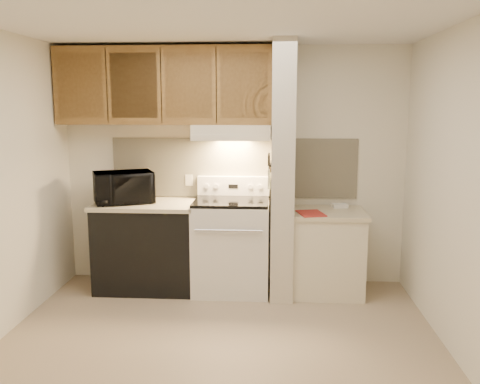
{
  "coord_description": "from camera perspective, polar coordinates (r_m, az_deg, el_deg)",
  "views": [
    {
      "loc": [
        0.41,
        -3.86,
        1.89
      ],
      "look_at": [
        0.11,
        0.75,
        1.1
      ],
      "focal_mm": 38.0,
      "sensor_mm": 36.0,
      "label": 1
    }
  ],
  "objects": [
    {
      "name": "knife_handle_e",
      "position": [
        5.13,
        3.29,
        3.86
      ],
      "size": [
        0.02,
        0.02,
        0.1
      ],
      "primitive_type": "cylinder",
      "color": "black",
      "rests_on": "knife_strip"
    },
    {
      "name": "range_display",
      "position": [
        5.34,
        -0.77,
        0.64
      ],
      "size": [
        0.1,
        0.01,
        0.04
      ],
      "primitive_type": "cube",
      "color": "black",
      "rests_on": "range_backguard"
    },
    {
      "name": "white_box",
      "position": [
        5.34,
        11.14,
        -1.52
      ],
      "size": [
        0.17,
        0.13,
        0.04
      ],
      "primitive_type": "cube",
      "rotation": [
        0.0,
        0.0,
        0.18
      ],
      "color": "white",
      "rests_on": "right_countertop"
    },
    {
      "name": "pillar_trim",
      "position": [
        5.05,
        3.48,
        2.95
      ],
      "size": [
        0.01,
        0.7,
        0.04
      ],
      "primitive_type": "cube",
      "color": "brown",
      "rests_on": "partition_pillar"
    },
    {
      "name": "range_knob_right_outer",
      "position": [
        5.33,
        2.23,
        0.6
      ],
      "size": [
        0.05,
        0.02,
        0.05
      ],
      "primitive_type": "cylinder",
      "rotation": [
        1.57,
        0.0,
        0.0
      ],
      "color": "silver",
      "rests_on": "range_backguard"
    },
    {
      "name": "floor",
      "position": [
        4.32,
        -2.24,
        -16.28
      ],
      "size": [
        3.6,
        3.6,
        0.0
      ],
      "primitive_type": "plane",
      "color": "tan",
      "rests_on": "ground"
    },
    {
      "name": "outlet",
      "position": [
        5.47,
        -5.73,
        1.33
      ],
      "size": [
        0.08,
        0.01,
        0.12
      ],
      "primitive_type": "cube",
      "color": "beige",
      "rests_on": "backsplash"
    },
    {
      "name": "oven_window",
      "position": [
        4.92,
        -1.27,
        -6.74
      ],
      "size": [
        0.5,
        0.01,
        0.3
      ],
      "primitive_type": "cube",
      "color": "black",
      "rests_on": "range_body"
    },
    {
      "name": "red_folder",
      "position": [
        4.99,
        7.97,
        -2.39
      ],
      "size": [
        0.29,
        0.36,
        0.01
      ],
      "primitive_type": "cube",
      "rotation": [
        0.0,
        0.0,
        0.23
      ],
      "color": "#A52923",
      "rests_on": "right_countertop"
    },
    {
      "name": "oven_handle",
      "position": [
        4.82,
        -1.32,
        -4.36
      ],
      "size": [
        0.65,
        0.02,
        0.02
      ],
      "primitive_type": "cylinder",
      "rotation": [
        0.0,
        1.57,
        0.0
      ],
      "color": "silver",
      "rests_on": "range_body"
    },
    {
      "name": "microwave",
      "position": [
        5.29,
        -12.94,
        0.52
      ],
      "size": [
        0.69,
        0.59,
        0.32
      ],
      "primitive_type": "imported",
      "rotation": [
        0.0,
        0.0,
        0.43
      ],
      "color": "black",
      "rests_on": "left_countertop"
    },
    {
      "name": "range_hood",
      "position": [
        5.16,
        -0.89,
        6.74
      ],
      "size": [
        0.78,
        0.44,
        0.15
      ],
      "primitive_type": "cube",
      "color": "beige",
      "rests_on": "upper_cabinets"
    },
    {
      "name": "knife_strip",
      "position": [
        4.99,
        3.41,
        3.11
      ],
      "size": [
        0.02,
        0.42,
        0.04
      ],
      "primitive_type": "cube",
      "color": "black",
      "rests_on": "partition_pillar"
    },
    {
      "name": "knife_blade_a",
      "position": [
        4.84,
        3.24,
        1.72
      ],
      "size": [
        0.01,
        0.03,
        0.16
      ],
      "primitive_type": "cube",
      "color": "silver",
      "rests_on": "knife_strip"
    },
    {
      "name": "knife_handle_d",
      "position": [
        5.08,
        3.28,
        3.79
      ],
      "size": [
        0.02,
        0.02,
        0.1
      ],
      "primitive_type": "cylinder",
      "color": "black",
      "rests_on": "knife_strip"
    },
    {
      "name": "knife_blade_d",
      "position": [
        5.08,
        3.26,
        2.09
      ],
      "size": [
        0.01,
        0.04,
        0.16
      ],
      "primitive_type": "cube",
      "color": "silver",
      "rests_on": "knife_strip"
    },
    {
      "name": "range_backguard",
      "position": [
        5.38,
        -0.73,
        0.71
      ],
      "size": [
        0.76,
        0.08,
        0.2
      ],
      "primitive_type": "cube",
      "color": "silver",
      "rests_on": "range_body"
    },
    {
      "name": "right_cab_base",
      "position": [
        5.26,
        9.71,
        -6.87
      ],
      "size": [
        0.7,
        0.6,
        0.81
      ],
      "primitive_type": "cube",
      "color": "beige",
      "rests_on": "floor"
    },
    {
      "name": "teal_jar",
      "position": [
        5.27,
        -14.18,
        -0.77
      ],
      "size": [
        0.11,
        0.11,
        0.1
      ],
      "primitive_type": "cylinder",
      "rotation": [
        0.0,
        0.0,
        0.15
      ],
      "color": "#296A71",
      "rests_on": "left_countertop"
    },
    {
      "name": "cab_gap_b",
      "position": [
        5.15,
        -8.85,
        11.74
      ],
      "size": [
        0.01,
        0.01,
        0.73
      ],
      "primitive_type": "cube",
      "color": "black",
      "rests_on": "upper_cabinets"
    },
    {
      "name": "knife_handle_b",
      "position": [
        4.91,
        3.27,
        3.59
      ],
      "size": [
        0.02,
        0.02,
        0.1
      ],
      "primitive_type": "cylinder",
      "color": "black",
      "rests_on": "knife_strip"
    },
    {
      "name": "partition_pillar",
      "position": [
        5.05,
        4.79,
        2.37
      ],
      "size": [
        0.22,
        0.7,
        2.5
      ],
      "primitive_type": "cube",
      "color": "beige",
      "rests_on": "floor"
    },
    {
      "name": "range_body",
      "position": [
        5.23,
        -0.96,
        -6.17
      ],
      "size": [
        0.76,
        0.65,
        0.92
      ],
      "primitive_type": "cube",
      "color": "silver",
      "rests_on": "floor"
    },
    {
      "name": "wall_back",
      "position": [
        5.42,
        -0.69,
        2.9
      ],
      "size": [
        3.6,
        2.5,
        0.02
      ],
      "primitive_type": "cube",
      "rotation": [
        1.57,
        0.0,
        0.0
      ],
      "color": "silver",
      "rests_on": "floor"
    },
    {
      "name": "dishwasher_front",
      "position": [
        5.39,
        -10.37,
        -6.14
      ],
      "size": [
        1.0,
        0.63,
        0.87
      ],
      "primitive_type": "cube",
      "color": "black",
      "rests_on": "floor"
    },
    {
      "name": "right_countertop",
      "position": [
        5.15,
        9.84,
        -2.33
      ],
      "size": [
        0.74,
        0.64,
        0.04
      ],
      "primitive_type": "cube",
      "color": "beige",
      "rests_on": "right_cab_base"
    },
    {
      "name": "cooktop",
      "position": [
        5.12,
        -0.98,
        -1.06
      ],
      "size": [
        0.74,
        0.64,
        0.03
      ],
      "primitive_type": "cube",
      "color": "black",
      "rests_on": "range_body"
    },
    {
      "name": "knife_blade_c",
      "position": [
        5.0,
        3.25,
        1.74
      ],
      "size": [
        0.01,
        0.04,
        0.2
      ],
      "primitive_type": "cube",
      "color": "silver",
      "rests_on": "knife_strip"
    },
    {
      "name": "knife_blade_b",
      "position": [
        4.94,
        3.25,
        1.76
      ],
      "size": [
        0.01,
        0.04,
        0.18
      ],
      "primitive_type": "cube",
      "color": "silver",
      "rests_on": "knife_strip"
    },
    {
      "name": "range_knob_right_inner",
      "position": [
        5.33,
        1.16,
        0.61
      ],
      "size": [
        0.05,
        0.02,
        0.05
      ],
      "primitive_type": "cylinder",
      "rotation": [
        1.57,
        0.0,
        0.0
      ],
      "color": "silver",
      "rests_on": "range_backguard"
    },
    {
      "name": "spoon_rest",
      "position": [
        5.51,
        -11.74,
        -0.68
      ],
      "size": [
        0.22,
        0.08,
        0.02
      ],
      "primitive_type": "cube",
      "rotation": [
        0.0,
        0.0,
        0.04
      ],
      "color": "black",
      "rests_on": "left_countertop"
    },
    {
      "name": "wall_right",
      "position": [
        4.15,
        23.17,
        0.01
      ],
      "size": [
        0.02,
        3.0,
        2.5
      ],
      "primitive_type": "cube",
      "color": "silver",
      "rests_on": "floor"
    },
    {
      "name": "knife_handle_c",
      "position": [
        4.98,
        3.27,
        3.67
      ],
      "size": [
        0.02,
        0.02,
        0.1
      ],
      "primitive_type": "cylinder",
      "color": "black",
      "rests_on": "knife_strip"
    },
    {
      "name": "knife_blade_e",
      "position": [
        5.18,
        3.27,
        2.12
      ],
      "size": [
        0.01,
        0.04,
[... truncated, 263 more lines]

